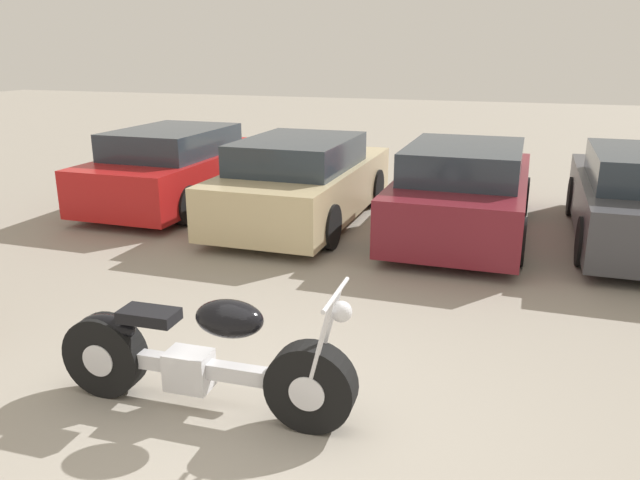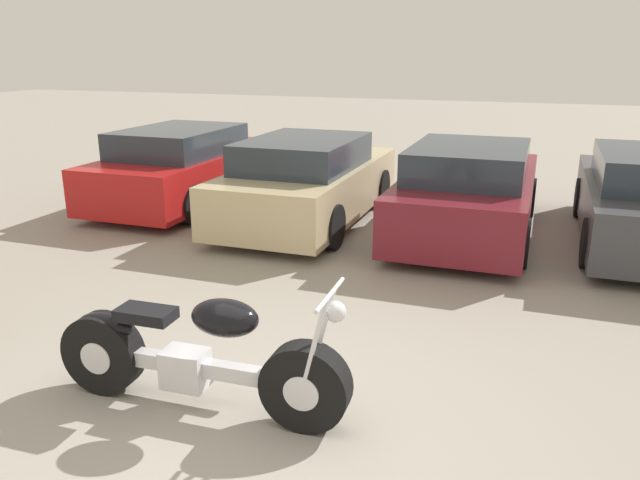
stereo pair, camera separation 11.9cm
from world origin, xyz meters
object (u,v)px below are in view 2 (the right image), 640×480
(motorcycle, at_px, (196,357))
(parked_car_maroon, at_px, (468,192))
(parked_car_red, at_px, (187,167))
(parked_car_champagne, at_px, (308,182))

(motorcycle, relative_size, parked_car_maroon, 0.56)
(motorcycle, relative_size, parked_car_red, 0.56)
(parked_car_champagne, bearing_deg, parked_car_red, 169.82)
(motorcycle, bearing_deg, parked_car_champagne, 101.85)
(parked_car_maroon, bearing_deg, parked_car_red, 176.27)
(parked_car_red, relative_size, parked_car_maroon, 1.00)
(parked_car_red, xyz_separation_m, parked_car_champagne, (2.47, -0.44, 0.00))
(parked_car_champagne, height_order, parked_car_maroon, same)
(parked_car_red, bearing_deg, motorcycle, -58.24)
(motorcycle, bearing_deg, parked_car_maroon, 76.23)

